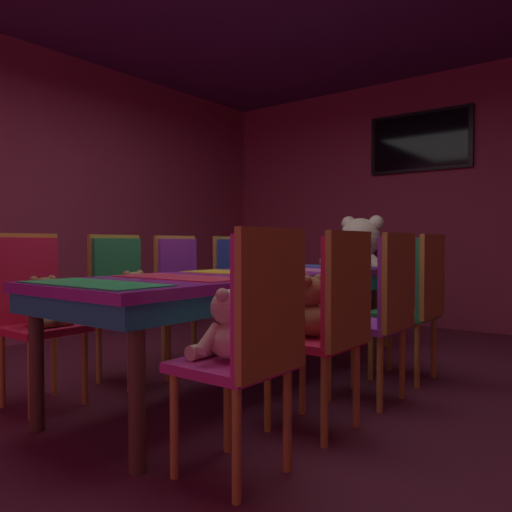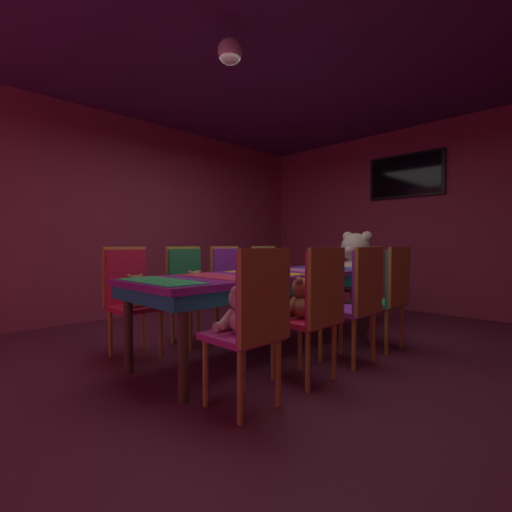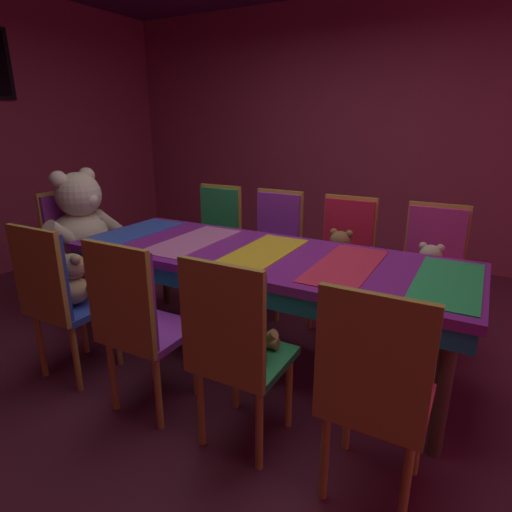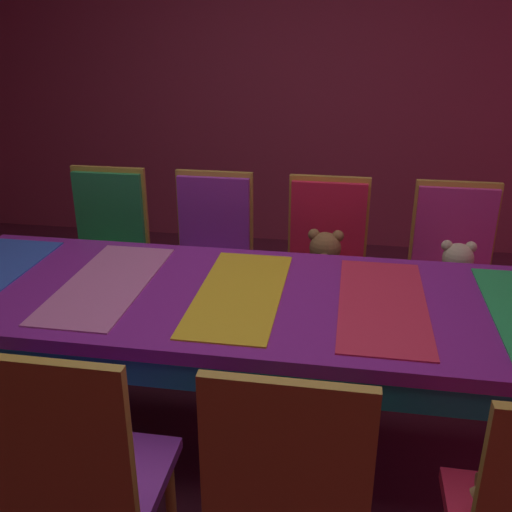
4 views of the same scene
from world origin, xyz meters
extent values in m
plane|color=#591E33|center=(0.00, 0.00, 0.00)|extent=(7.90, 7.90, 0.00)
cube|color=#99334C|center=(0.00, 3.20, 1.40)|extent=(5.20, 0.12, 2.80)
cube|color=#99334C|center=(-2.60, 0.00, 1.40)|extent=(0.12, 6.40, 2.80)
cube|color=purple|center=(0.00, 0.00, 0.71)|extent=(0.90, 2.53, 0.05)
cube|color=teal|center=(0.00, 0.00, 0.64)|extent=(0.88, 2.48, 0.10)
cylinder|color=#4C3826|center=(0.38, 1.14, 0.34)|extent=(0.07, 0.07, 0.69)
cylinder|color=#4C3826|center=(0.38, -1.14, 0.34)|extent=(0.07, 0.07, 0.69)
cylinder|color=#4C3826|center=(-0.38, 1.14, 0.34)|extent=(0.07, 0.07, 0.69)
cylinder|color=#4C3826|center=(-0.38, -1.14, 0.34)|extent=(0.07, 0.07, 0.69)
cube|color=green|center=(0.00, -1.08, 0.74)|extent=(0.77, 0.32, 0.01)
cube|color=#E52D4C|center=(0.00, -0.54, 0.74)|extent=(0.77, 0.32, 0.01)
cube|color=yellow|center=(0.00, 0.00, 0.74)|extent=(0.77, 0.32, 0.01)
cube|color=pink|center=(0.00, 0.54, 0.74)|extent=(0.77, 0.32, 0.01)
cube|color=blue|center=(0.00, 1.08, 0.74)|extent=(0.77, 0.32, 0.01)
cube|color=red|center=(-0.71, -0.92, 0.44)|extent=(0.40, 0.40, 0.04)
cube|color=red|center=(-0.89, -0.92, 0.71)|extent=(0.05, 0.38, 0.50)
cube|color=gold|center=(-0.91, -0.92, 0.71)|extent=(0.03, 0.41, 0.55)
cylinder|color=gold|center=(-0.55, -0.76, 0.21)|extent=(0.04, 0.04, 0.42)
cylinder|color=gold|center=(-0.55, -1.08, 0.21)|extent=(0.04, 0.04, 0.42)
cylinder|color=gold|center=(-0.87, -0.76, 0.21)|extent=(0.04, 0.04, 0.42)
cylinder|color=gold|center=(-0.87, -1.08, 0.21)|extent=(0.04, 0.04, 0.42)
ellipsoid|color=olive|center=(-0.71, -0.92, 0.54)|extent=(0.18, 0.18, 0.14)
sphere|color=olive|center=(-0.70, -0.92, 0.66)|extent=(0.14, 0.14, 0.14)
sphere|color=#AE7747|center=(-0.65, -0.92, 0.65)|extent=(0.05, 0.05, 0.05)
sphere|color=olive|center=(-0.71, -0.86, 0.72)|extent=(0.05, 0.05, 0.05)
sphere|color=olive|center=(-0.71, -0.97, 0.72)|extent=(0.05, 0.05, 0.05)
cylinder|color=olive|center=(-0.68, -0.83, 0.55)|extent=(0.05, 0.12, 0.12)
cylinder|color=olive|center=(-0.68, -1.00, 0.55)|extent=(0.05, 0.12, 0.12)
cylinder|color=olive|center=(-0.60, -0.87, 0.49)|extent=(0.06, 0.13, 0.06)
cylinder|color=olive|center=(-0.60, -0.96, 0.49)|extent=(0.06, 0.13, 0.06)
cube|color=#268C4C|center=(-0.70, -0.28, 0.44)|extent=(0.40, 0.40, 0.04)
cube|color=#268C4C|center=(-0.88, -0.28, 0.71)|extent=(0.05, 0.38, 0.50)
cube|color=gold|center=(-0.90, -0.28, 0.71)|extent=(0.03, 0.41, 0.55)
cylinder|color=gold|center=(-0.54, -0.12, 0.21)|extent=(0.04, 0.04, 0.42)
cylinder|color=gold|center=(-0.54, -0.44, 0.21)|extent=(0.04, 0.04, 0.42)
cylinder|color=gold|center=(-0.86, -0.12, 0.21)|extent=(0.04, 0.04, 0.42)
cylinder|color=gold|center=(-0.86, -0.44, 0.21)|extent=(0.04, 0.04, 0.42)
ellipsoid|color=#9E7247|center=(-0.70, -0.28, 0.54)|extent=(0.18, 0.18, 0.14)
sphere|color=#9E7247|center=(-0.69, -0.28, 0.67)|extent=(0.14, 0.14, 0.14)
sphere|color=tan|center=(-0.64, -0.28, 0.66)|extent=(0.05, 0.05, 0.05)
sphere|color=#9E7247|center=(-0.70, -0.23, 0.72)|extent=(0.05, 0.05, 0.05)
sphere|color=#9E7247|center=(-0.70, -0.34, 0.72)|extent=(0.05, 0.05, 0.05)
cylinder|color=#9E7247|center=(-0.67, -0.19, 0.55)|extent=(0.05, 0.13, 0.12)
cylinder|color=#9E7247|center=(-0.67, -0.37, 0.55)|extent=(0.05, 0.13, 0.12)
cylinder|color=#9E7247|center=(-0.59, -0.24, 0.49)|extent=(0.06, 0.13, 0.06)
cylinder|color=#9E7247|center=(-0.59, -0.33, 0.49)|extent=(0.06, 0.13, 0.06)
cube|color=purple|center=(-0.71, 0.29, 0.44)|extent=(0.40, 0.40, 0.04)
cube|color=purple|center=(-0.89, 0.29, 0.71)|extent=(0.05, 0.38, 0.50)
cube|color=gold|center=(-0.92, 0.29, 0.71)|extent=(0.03, 0.41, 0.55)
cylinder|color=gold|center=(-0.55, 0.45, 0.21)|extent=(0.04, 0.04, 0.42)
cylinder|color=gold|center=(-0.55, 0.13, 0.21)|extent=(0.04, 0.04, 0.42)
cylinder|color=gold|center=(-0.87, 0.45, 0.21)|extent=(0.04, 0.04, 0.42)
cylinder|color=gold|center=(-0.87, 0.13, 0.21)|extent=(0.04, 0.04, 0.42)
cube|color=#2D47B2|center=(-0.70, 0.93, 0.44)|extent=(0.40, 0.40, 0.04)
cube|color=#2D47B2|center=(-0.88, 0.93, 0.71)|extent=(0.05, 0.38, 0.50)
cube|color=gold|center=(-0.90, 0.93, 0.71)|extent=(0.03, 0.41, 0.55)
cylinder|color=gold|center=(-0.54, 1.09, 0.21)|extent=(0.04, 0.04, 0.42)
cylinder|color=gold|center=(-0.54, 0.77, 0.21)|extent=(0.04, 0.04, 0.42)
cylinder|color=gold|center=(-0.86, 1.09, 0.21)|extent=(0.04, 0.04, 0.42)
cylinder|color=gold|center=(-0.86, 0.77, 0.21)|extent=(0.04, 0.04, 0.42)
ellipsoid|color=tan|center=(-0.70, 0.93, 0.55)|extent=(0.20, 0.20, 0.16)
sphere|color=tan|center=(-0.68, 0.93, 0.70)|extent=(0.16, 0.16, 0.16)
sphere|color=tan|center=(-0.62, 0.93, 0.68)|extent=(0.06, 0.06, 0.06)
sphere|color=tan|center=(-0.70, 0.99, 0.76)|extent=(0.06, 0.06, 0.06)
sphere|color=tan|center=(-0.70, 0.87, 0.76)|extent=(0.06, 0.06, 0.06)
cylinder|color=tan|center=(-0.65, 1.03, 0.57)|extent=(0.06, 0.14, 0.13)
cylinder|color=tan|center=(-0.65, 0.83, 0.57)|extent=(0.06, 0.14, 0.13)
cylinder|color=tan|center=(-0.56, 0.98, 0.49)|extent=(0.07, 0.15, 0.07)
cylinder|color=tan|center=(-0.56, 0.88, 0.49)|extent=(0.07, 0.15, 0.07)
cube|color=#CC338C|center=(0.69, -0.92, 0.44)|extent=(0.40, 0.40, 0.04)
cube|color=#CC338C|center=(0.87, -0.92, 0.71)|extent=(0.05, 0.38, 0.50)
cube|color=gold|center=(0.89, -0.92, 0.71)|extent=(0.03, 0.41, 0.55)
cylinder|color=gold|center=(0.85, -0.76, 0.21)|extent=(0.04, 0.04, 0.42)
cylinder|color=gold|center=(0.85, -1.08, 0.21)|extent=(0.04, 0.04, 0.42)
cylinder|color=gold|center=(0.53, -0.76, 0.21)|extent=(0.04, 0.04, 0.42)
cylinder|color=gold|center=(0.53, -1.08, 0.21)|extent=(0.04, 0.04, 0.42)
ellipsoid|color=beige|center=(0.69, -0.92, 0.54)|extent=(0.18, 0.18, 0.15)
sphere|color=beige|center=(0.67, -0.92, 0.67)|extent=(0.15, 0.15, 0.15)
sphere|color=#FDDCAD|center=(0.63, -0.92, 0.66)|extent=(0.05, 0.05, 0.05)
sphere|color=beige|center=(0.69, -0.97, 0.73)|extent=(0.05, 0.05, 0.05)
sphere|color=beige|center=(0.69, -0.86, 0.73)|extent=(0.05, 0.05, 0.05)
cylinder|color=beige|center=(0.65, -1.01, 0.55)|extent=(0.05, 0.13, 0.12)
cylinder|color=beige|center=(0.65, -0.83, 0.55)|extent=(0.05, 0.13, 0.12)
cylinder|color=beige|center=(0.57, -0.96, 0.49)|extent=(0.06, 0.14, 0.06)
cylinder|color=beige|center=(0.57, -0.87, 0.49)|extent=(0.06, 0.14, 0.06)
cube|color=red|center=(0.69, -0.29, 0.44)|extent=(0.40, 0.40, 0.04)
cube|color=red|center=(0.87, -0.29, 0.71)|extent=(0.05, 0.38, 0.50)
cube|color=gold|center=(0.89, -0.29, 0.71)|extent=(0.03, 0.41, 0.55)
cylinder|color=gold|center=(0.85, -0.13, 0.21)|extent=(0.04, 0.04, 0.42)
cylinder|color=gold|center=(0.85, -0.45, 0.21)|extent=(0.04, 0.04, 0.42)
cylinder|color=gold|center=(0.53, -0.13, 0.21)|extent=(0.04, 0.04, 0.42)
cylinder|color=gold|center=(0.53, -0.45, 0.21)|extent=(0.04, 0.04, 0.42)
ellipsoid|color=olive|center=(0.69, -0.29, 0.55)|extent=(0.19, 0.19, 0.15)
sphere|color=olive|center=(0.67, -0.29, 0.68)|extent=(0.15, 0.15, 0.15)
sphere|color=#AE7747|center=(0.62, -0.29, 0.67)|extent=(0.06, 0.06, 0.06)
sphere|color=olive|center=(0.69, -0.35, 0.74)|extent=(0.06, 0.06, 0.06)
sphere|color=olive|center=(0.69, -0.23, 0.74)|extent=(0.06, 0.06, 0.06)
cylinder|color=olive|center=(0.65, -0.39, 0.56)|extent=(0.05, 0.14, 0.13)
cylinder|color=olive|center=(0.65, -0.20, 0.56)|extent=(0.05, 0.14, 0.13)
cylinder|color=olive|center=(0.56, -0.34, 0.49)|extent=(0.07, 0.14, 0.07)
cylinder|color=olive|center=(0.56, -0.24, 0.49)|extent=(0.07, 0.14, 0.07)
cube|color=purple|center=(0.69, 0.31, 0.44)|extent=(0.40, 0.40, 0.04)
cube|color=purple|center=(0.87, 0.31, 0.71)|extent=(0.05, 0.38, 0.50)
cube|color=gold|center=(0.89, 0.31, 0.71)|extent=(0.03, 0.41, 0.55)
cylinder|color=gold|center=(0.85, 0.47, 0.21)|extent=(0.04, 0.04, 0.42)
cylinder|color=gold|center=(0.85, 0.15, 0.21)|extent=(0.04, 0.04, 0.42)
cylinder|color=gold|center=(0.53, 0.47, 0.21)|extent=(0.04, 0.04, 0.42)
cylinder|color=gold|center=(0.53, 0.15, 0.21)|extent=(0.04, 0.04, 0.42)
cube|color=#268C4C|center=(0.69, 0.89, 0.44)|extent=(0.40, 0.40, 0.04)
cube|color=#268C4C|center=(0.87, 0.89, 0.71)|extent=(0.05, 0.38, 0.50)
cube|color=gold|center=(0.89, 0.89, 0.71)|extent=(0.03, 0.41, 0.55)
cylinder|color=gold|center=(0.85, 1.05, 0.21)|extent=(0.04, 0.04, 0.42)
cylinder|color=gold|center=(0.85, 0.73, 0.21)|extent=(0.04, 0.04, 0.42)
cylinder|color=gold|center=(0.53, 1.05, 0.21)|extent=(0.04, 0.04, 0.42)
cylinder|color=gold|center=(0.53, 0.73, 0.21)|extent=(0.04, 0.04, 0.42)
cube|color=purple|center=(0.00, 1.69, 0.44)|extent=(0.40, 0.40, 0.04)
cube|color=purple|center=(0.00, 1.87, 0.71)|extent=(0.38, 0.05, 0.50)
cube|color=gold|center=(0.00, 1.89, 0.71)|extent=(0.41, 0.03, 0.55)
cylinder|color=gold|center=(0.16, 1.85, 0.21)|extent=(0.04, 0.04, 0.42)
cylinder|color=gold|center=(0.16, 1.53, 0.21)|extent=(0.04, 0.04, 0.42)
cylinder|color=gold|center=(-0.16, 1.85, 0.21)|extent=(0.04, 0.04, 0.42)
cylinder|color=gold|center=(-0.16, 1.53, 0.21)|extent=(0.04, 0.04, 0.42)
ellipsoid|color=beige|center=(0.00, 1.69, 0.65)|extent=(0.44, 0.44, 0.35)
sphere|color=beige|center=(0.00, 1.65, 0.97)|extent=(0.35, 0.35, 0.35)
sphere|color=#FFF2C8|center=(0.00, 1.53, 0.94)|extent=(0.13, 0.13, 0.13)
sphere|color=beige|center=(0.13, 1.69, 1.10)|extent=(0.13, 0.13, 0.13)
sphere|color=beige|center=(-0.13, 1.69, 1.10)|extent=(0.13, 0.13, 0.13)
cylinder|color=beige|center=(0.22, 1.60, 0.69)|extent=(0.31, 0.12, 0.29)
cylinder|color=beige|center=(-0.22, 1.60, 0.69)|extent=(0.31, 0.12, 0.29)
cylinder|color=beige|center=(0.12, 1.40, 0.54)|extent=(0.33, 0.15, 0.15)
cylinder|color=beige|center=(-0.12, 1.40, 0.54)|extent=(0.33, 0.15, 0.15)
cube|color=black|center=(0.00, 3.11, 2.05)|extent=(1.13, 0.05, 0.65)
cube|color=black|center=(0.00, 3.08, 2.05)|extent=(1.04, 0.01, 0.59)
camera|label=1|loc=(1.99, -2.44, 0.93)|focal=35.49mm
camera|label=2|loc=(2.33, -2.43, 1.01)|focal=25.51mm
camera|label=3|loc=(-2.24, -1.18, 1.53)|focal=29.60mm
camera|label=4|loc=(-1.97, -0.39, 1.72)|focal=40.80mm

